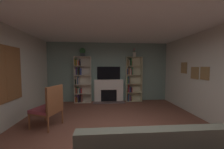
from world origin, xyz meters
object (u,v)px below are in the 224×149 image
at_px(bookshelf_left, 81,81).
at_px(bookshelf_right, 132,79).
at_px(tv, 109,73).
at_px(potted_plant, 83,52).
at_px(vase_with_flowers, 134,54).
at_px(armchair, 49,107).
at_px(fireplace, 109,90).
at_px(coffee_table, 139,143).

xyz_separation_m(bookshelf_left, bookshelf_right, (2.37, 0.02, 0.04)).
bearing_deg(tv, potted_plant, -174.19).
relative_size(vase_with_flowers, armchair, 0.35).
relative_size(bookshelf_right, vase_with_flowers, 5.19).
height_order(bookshelf_left, armchair, bookshelf_left).
distance_m(tv, bookshelf_right, 1.14).
xyz_separation_m(bookshelf_left, vase_with_flowers, (2.45, -0.03, 1.22)).
bearing_deg(tv, fireplace, -90.00).
height_order(fireplace, coffee_table, fireplace).
bearing_deg(coffee_table, bookshelf_left, 112.39).
xyz_separation_m(potted_plant, coffee_table, (1.48, -3.78, -1.94)).
bearing_deg(bookshelf_right, potted_plant, -178.66).
height_order(potted_plant, vase_with_flowers, vase_with_flowers).
relative_size(bookshelf_left, coffee_table, 2.74).
distance_m(bookshelf_right, coffee_table, 3.97).
bearing_deg(armchair, potted_plant, 76.35).
bearing_deg(bookshelf_left, potted_plant, -19.67).
distance_m(bookshelf_left, armchair, 2.44).
bearing_deg(bookshelf_left, vase_with_flowers, -0.76).
bearing_deg(fireplace, armchair, -126.38).
bearing_deg(coffee_table, tv, 94.37).
relative_size(fireplace, coffee_table, 1.89).
relative_size(potted_plant, coffee_table, 0.50).
height_order(bookshelf_right, potted_plant, potted_plant).
relative_size(armchair, coffee_table, 1.49).
bearing_deg(tv, bookshelf_right, -3.51).
height_order(potted_plant, armchair, potted_plant).
bearing_deg(bookshelf_right, armchair, -140.04).
bearing_deg(potted_plant, vase_with_flowers, 0.02).
distance_m(tv, bookshelf_left, 1.32).
relative_size(potted_plant, armchair, 0.34).
xyz_separation_m(vase_with_flowers, coffee_table, (-0.88, -3.78, -1.86)).
height_order(tv, coffee_table, tv).
distance_m(fireplace, potted_plant, 2.12).
height_order(bookshelf_left, potted_plant, potted_plant).
bearing_deg(vase_with_flowers, tv, 174.24).
height_order(tv, bookshelf_right, bookshelf_right).
xyz_separation_m(tv, bookshelf_left, (-1.27, -0.09, -0.34)).
bearing_deg(armchair, coffee_table, -35.49).
height_order(fireplace, bookshelf_right, bookshelf_right).
relative_size(fireplace, bookshelf_right, 0.69).
distance_m(bookshelf_right, vase_with_flowers, 1.18).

